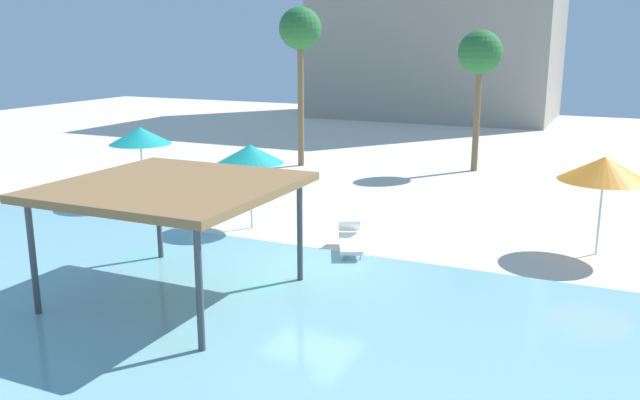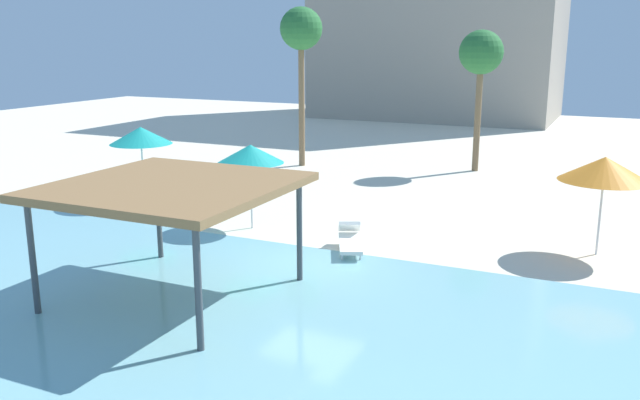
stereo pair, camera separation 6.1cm
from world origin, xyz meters
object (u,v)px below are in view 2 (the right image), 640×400
Objects in this scene: lounge_chair_3 at (350,240)px; palm_tree_0 at (481,56)px; beach_umbrella_teal_1 at (141,136)px; shade_pavilion at (172,189)px; lounge_chair_2 at (152,180)px; beach_umbrella_teal_3 at (250,154)px; palm_tree_2 at (301,33)px; lounge_chair_0 at (178,203)px; beach_umbrella_orange_2 at (605,169)px.

palm_tree_0 is at bearing 152.81° from lounge_chair_3.
palm_tree_0 reaches higher than beach_umbrella_teal_1.
shade_pavilion is 2.45× the size of lounge_chair_2.
beach_umbrella_teal_3 is at bearing -13.22° from beach_umbrella_teal_1.
beach_umbrella_teal_3 is (-1.37, 5.69, -0.19)m from shade_pavilion.
beach_umbrella_teal_1 is 0.38× the size of palm_tree_2.
palm_tree_2 is at bearing -172.25° from lounge_chair_3.
lounge_chair_2 is 0.32× the size of palm_tree_0.
lounge_chair_0 is at bearing 126.27° from shade_pavilion.
lounge_chair_2 is (-16.41, 1.65, -2.05)m from beach_umbrella_orange_2.
shade_pavilion is 18.36m from palm_tree_0.
palm_tree_0 is (10.81, 8.94, 4.71)m from lounge_chair_2.
beach_umbrella_orange_2 is 0.44× the size of palm_tree_0.
lounge_chair_3 is (2.28, 4.81, -2.19)m from shade_pavilion.
palm_tree_0 is (9.46, 11.05, 2.60)m from beach_umbrella_teal_1.
lounge_chair_3 is 14.23m from palm_tree_2.
beach_umbrella_teal_3 is 7.59m from lounge_chair_2.
lounge_chair_3 is (8.83, -2.10, -2.11)m from beach_umbrella_teal_1.
beach_umbrella_teal_3 reaches higher than lounge_chair_3.
lounge_chair_0 is 0.32× the size of palm_tree_0.
palm_tree_0 is at bearing 132.49° from lounge_chair_0.
beach_umbrella_teal_1 reaches higher than beach_umbrella_orange_2.
lounge_chair_2 is at bearing 174.25° from beach_umbrella_orange_2.
beach_umbrella_orange_2 is at bearing 1.74° from beach_umbrella_teal_1.
beach_umbrella_orange_2 is 0.38× the size of palm_tree_2.
shade_pavilion is 5.76m from lounge_chair_3.
lounge_chair_3 is (-6.23, -2.55, -2.05)m from beach_umbrella_orange_2.
lounge_chair_0 is 1.00× the size of lounge_chair_2.
beach_umbrella_teal_1 is 1.01× the size of beach_umbrella_orange_2.
shade_pavilion is 5.86m from beach_umbrella_teal_3.
lounge_chair_0 is 11.07m from palm_tree_2.
lounge_chair_3 is at bearing -13.54° from beach_umbrella_teal_3.
beach_umbrella_orange_2 reaches higher than beach_umbrella_teal_3.
lounge_chair_0 is (1.89, -0.55, -2.11)m from beach_umbrella_teal_1.
shade_pavilion is at bearing -76.42° from beach_umbrella_teal_3.
palm_tree_0 reaches higher than beach_umbrella_orange_2.
beach_umbrella_orange_2 is at bearing 100.17° from lounge_chair_2.
palm_tree_2 is (1.87, 8.96, 3.55)m from beach_umbrella_teal_1.
beach_umbrella_teal_1 is 2.88m from lounge_chair_0.
beach_umbrella_teal_1 is at bearing 166.78° from beach_umbrella_teal_3.
lounge_chair_0 is at bearing -126.97° from lounge_chair_3.
shade_pavilion is at bearing -139.14° from beach_umbrella_orange_2.
beach_umbrella_teal_1 is 9.82m from palm_tree_2.
lounge_chair_0 is 7.11m from lounge_chair_3.
lounge_chair_2 is (-3.24, 2.66, 0.00)m from lounge_chair_0.
palm_tree_2 is at bearing 106.43° from shade_pavilion.
beach_umbrella_orange_2 reaches higher than lounge_chair_2.
palm_tree_2 is (-0.02, 9.51, 5.66)m from lounge_chair_0.
palm_tree_0 is at bearing 145.50° from lounge_chair_2.
lounge_chair_0 is (-3.29, 0.66, -2.01)m from beach_umbrella_teal_3.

